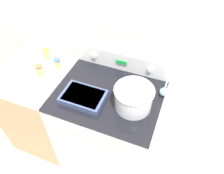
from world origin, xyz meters
The scene contains 10 objects.
kitchen_wall centered at (0.00, 0.70, 1.25)m, with size 8.00×0.05×2.50m.
stove_range centered at (0.00, 0.33, 0.47)m, with size 0.81×0.70×0.94m.
control_panel centered at (0.00, 0.64, 1.02)m, with size 0.81×0.07×0.16m.
side_counter centered at (-0.70, 0.33, 0.48)m, with size 0.59×0.67×0.95m.
mixing_bowl centered at (0.21, 0.28, 1.04)m, with size 0.28×0.28×0.17m.
casserole_dish centered at (-0.15, 0.21, 0.97)m, with size 0.32×0.22×0.05m.
ladle centered at (0.39, 0.48, 0.97)m, with size 0.06×0.26×0.06m.
spice_jar_blue_cap centered at (-0.51, 0.44, 1.00)m, with size 0.06×0.06×0.09m.
spice_jar_brown_cap centered at (-0.58, 0.30, 1.01)m, with size 0.06×0.06×0.11m.
spice_jar_yellow_cap centered at (-0.65, 0.51, 1.01)m, with size 0.05×0.05×0.10m.
Camera 1 is at (0.43, -0.70, 2.17)m, focal length 35.00 mm.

